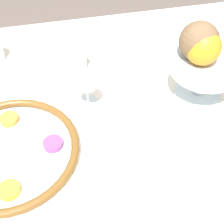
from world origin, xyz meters
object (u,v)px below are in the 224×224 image
(fruit_stand, at_px, (204,70))
(cup_mid, at_px, (219,55))
(coconut, at_px, (199,41))
(napkin_roll, at_px, (116,182))
(orange_fruit, at_px, (203,47))
(seder_plate, at_px, (9,152))
(wine_glass, at_px, (86,78))
(cup_near, at_px, (76,60))

(fruit_stand, relative_size, cup_mid, 2.63)
(coconut, bearing_deg, napkin_roll, -136.30)
(fruit_stand, bearing_deg, napkin_roll, -140.85)
(fruit_stand, bearing_deg, orange_fruit, 177.11)
(orange_fruit, bearing_deg, seder_plate, -168.63)
(wine_glass, relative_size, cup_near, 1.89)
(fruit_stand, bearing_deg, coconut, 139.44)
(wine_glass, distance_m, napkin_roll, 0.28)
(orange_fruit, bearing_deg, cup_mid, 41.01)
(orange_fruit, xyz_separation_m, napkin_roll, (-0.27, -0.24, -0.14))
(orange_fruit, distance_m, cup_near, 0.37)
(orange_fruit, height_order, cup_mid, orange_fruit)
(wine_glass, height_order, orange_fruit, orange_fruit)
(napkin_roll, bearing_deg, orange_fruit, 41.16)
(seder_plate, height_order, wine_glass, wine_glass)
(orange_fruit, bearing_deg, napkin_roll, -138.84)
(orange_fruit, xyz_separation_m, coconut, (-0.00, 0.02, 0.01))
(fruit_stand, bearing_deg, wine_glass, 174.55)
(wine_glass, xyz_separation_m, cup_mid, (0.42, 0.09, -0.06))
(wine_glass, xyz_separation_m, fruit_stand, (0.31, -0.03, -0.01))
(cup_mid, bearing_deg, fruit_stand, -134.33)
(wine_glass, relative_size, coconut, 1.31)
(cup_near, bearing_deg, napkin_roll, -86.54)
(fruit_stand, relative_size, cup_near, 2.63)
(wine_glass, bearing_deg, seder_plate, -148.28)
(seder_plate, height_order, cup_near, cup_near)
(wine_glass, xyz_separation_m, cup_near, (-0.01, 0.16, -0.06))
(seder_plate, bearing_deg, cup_near, 54.94)
(fruit_stand, distance_m, orange_fruit, 0.08)
(orange_fruit, distance_m, napkin_roll, 0.39)
(napkin_roll, xyz_separation_m, cup_mid, (0.40, 0.35, 0.01))
(seder_plate, xyz_separation_m, cup_mid, (0.63, 0.22, 0.02))
(wine_glass, bearing_deg, napkin_roll, -86.11)
(seder_plate, bearing_deg, fruit_stand, 10.87)
(wine_glass, xyz_separation_m, orange_fruit, (0.29, -0.03, 0.07))
(wine_glass, relative_size, orange_fruit, 1.47)
(fruit_stand, bearing_deg, seder_plate, -169.13)
(fruit_stand, distance_m, cup_near, 0.37)
(seder_plate, distance_m, fruit_stand, 0.53)
(cup_near, bearing_deg, cup_mid, -9.39)
(wine_glass, distance_m, orange_fruit, 0.30)
(seder_plate, height_order, cup_mid, cup_mid)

